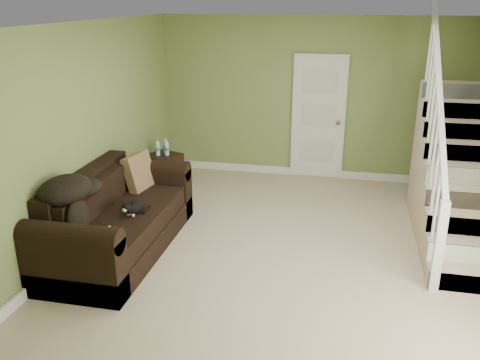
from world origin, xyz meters
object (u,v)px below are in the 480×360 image
at_px(side_table, 165,170).
at_px(cat, 134,207).
at_px(banana, 108,229).
at_px(sofa, 116,222).

distance_m(side_table, cat, 2.27).
bearing_deg(cat, banana, -88.51).
relative_size(side_table, banana, 4.65).
relative_size(cat, banana, 2.66).
bearing_deg(side_table, cat, -78.21).
relative_size(sofa, side_table, 3.11).
distance_m(side_table, banana, 2.73).
xyz_separation_m(cat, banana, (-0.10, -0.49, -0.06)).
height_order(side_table, banana, side_table).
distance_m(cat, banana, 0.51).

